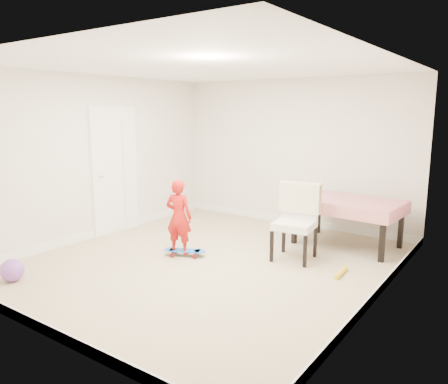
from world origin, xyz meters
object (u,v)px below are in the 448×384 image
Objects in this scene: skateboard at (185,253)px; dining_chair at (294,223)px; dining_table at (347,223)px; balloon at (12,270)px; child at (179,219)px.

dining_chair is at bearing 4.54° from skateboard.
skateboard is (-1.71, -1.80, -0.32)m from dining_table.
dining_table is 1.47× the size of dining_chair.
balloon is at bearing -123.06° from dining_table.
child is at bearing 176.71° from skateboard.
dining_table is 2.56m from child.
balloon is at bearing -145.18° from skateboard.
dining_chair is at bearing -164.38° from child.
dining_chair is 1.62m from child.
dining_chair is (-0.38, -1.03, 0.16)m from dining_table.
skateboard is 2.22m from balloon.
child is at bearing -130.27° from dining_table.
child reaches higher than skateboard.
dining_table is 2.58× the size of skateboard.
skateboard is at bearing -171.81° from child.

